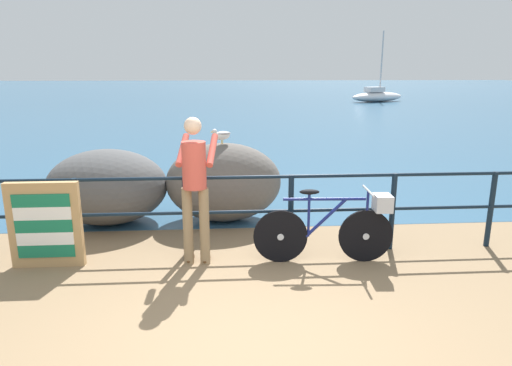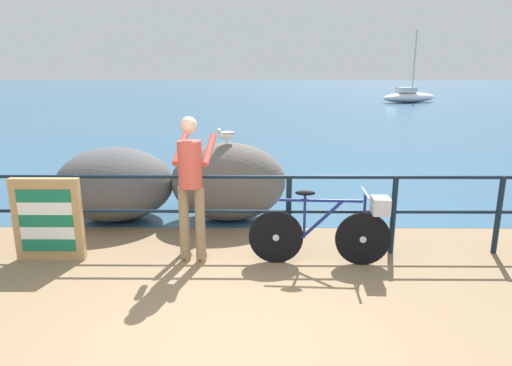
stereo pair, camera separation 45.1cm
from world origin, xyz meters
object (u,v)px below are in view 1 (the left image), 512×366
bicycle (336,226)px  breakwater_boulder_left (107,187)px  folded_deckchair_stack (45,225)px  person_at_railing (195,184)px  seagull (222,135)px  breakwater_boulder_main (224,182)px  sailboat (377,96)px

bicycle → breakwater_boulder_left: size_ratio=0.94×
folded_deckchair_stack → person_at_railing: bearing=-0.8°
folded_deckchair_stack → seagull: size_ratio=3.13×
folded_deckchair_stack → seagull: bearing=35.9°
bicycle → breakwater_boulder_main: bearing=131.9°
breakwater_boulder_left → person_at_railing: bearing=-48.2°
bicycle → folded_deckchair_stack: (-3.45, 0.10, 0.06)m
folded_deckchair_stack → seagull: seagull is taller
folded_deckchair_stack → breakwater_boulder_main: (2.10, 1.57, 0.09)m
breakwater_boulder_left → seagull: size_ratio=5.44×
bicycle → seagull: size_ratio=5.12×
person_at_railing → sailboat: sailboat is taller
breakwater_boulder_main → seagull: (-0.02, -0.06, 0.75)m
person_at_railing → sailboat: size_ratio=0.36×
folded_deckchair_stack → sailboat: sailboat is taller
person_at_railing → breakwater_boulder_main: person_at_railing is taller
person_at_railing → folded_deckchair_stack: bearing=96.4°
person_at_railing → breakwater_boulder_left: 2.20m
breakwater_boulder_left → sailboat: (12.78, 25.59, -0.14)m
bicycle → person_at_railing: 1.76m
person_at_railing → folded_deckchair_stack: 1.84m
breakwater_boulder_main → seagull: 0.75m
person_at_railing → breakwater_boulder_main: (0.33, 1.60, -0.38)m
seagull → breakwater_boulder_main: bearing=-132.1°
person_at_railing → seagull: bearing=-4.3°
person_at_railing → folded_deckchair_stack: size_ratio=1.71×
seagull → person_at_railing: bearing=52.0°
folded_deckchair_stack → seagull: 2.71m
sailboat → bicycle: bearing=-131.8°
bicycle → person_at_railing: (-1.68, 0.08, 0.53)m
bicycle → breakwater_boulder_left: bearing=154.6°
seagull → sailboat: sailboat is taller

